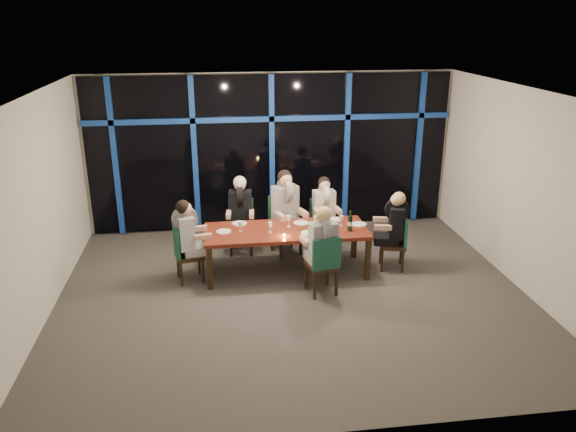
{
  "coord_description": "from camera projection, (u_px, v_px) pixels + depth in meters",
  "views": [
    {
      "loc": [
        -1.1,
        -7.49,
        4.0
      ],
      "look_at": [
        0.0,
        0.6,
        1.05
      ],
      "focal_mm": 35.0,
      "sensor_mm": 36.0,
      "label": 1
    }
  ],
  "objects": [
    {
      "name": "plate_end_left",
      "position": [
        224.0,
        232.0,
        8.86
      ],
      "size": [
        0.24,
        0.24,
        0.01
      ],
      "primitive_type": "cylinder",
      "color": "white",
      "rests_on": "dining_table"
    },
    {
      "name": "plate_far_mid",
      "position": [
        301.0,
        223.0,
        9.23
      ],
      "size": [
        0.24,
        0.24,
        0.01
      ],
      "primitive_type": "cylinder",
      "color": "white",
      "rests_on": "dining_table"
    },
    {
      "name": "plate_near_mid",
      "position": [
        308.0,
        233.0,
        8.8
      ],
      "size": [
        0.24,
        0.24,
        0.01
      ],
      "primitive_type": "cylinder",
      "color": "white",
      "rests_on": "dining_table"
    },
    {
      "name": "chair_end_right",
      "position": [
        398.0,
        240.0,
        9.2
      ],
      "size": [
        0.5,
        0.5,
        0.9
      ],
      "rotation": [
        0.0,
        0.0,
        4.49
      ],
      "color": "black",
      "rests_on": "ground"
    },
    {
      "name": "plate_far_left",
      "position": [
        239.0,
        223.0,
        9.2
      ],
      "size": [
        0.24,
        0.24,
        0.01
      ],
      "primitive_type": "cylinder",
      "color": "white",
      "rests_on": "dining_table"
    },
    {
      "name": "diner_far_left",
      "position": [
        240.0,
        204.0,
        9.68
      ],
      "size": [
        0.49,
        0.61,
        0.92
      ],
      "rotation": [
        0.0,
        0.0,
        -0.09
      ],
      "color": "black",
      "rests_on": "ground"
    },
    {
      "name": "wine_glass_a",
      "position": [
        270.0,
        225.0,
        8.81
      ],
      "size": [
        0.07,
        0.07,
        0.17
      ],
      "color": "white",
      "rests_on": "dining_table"
    },
    {
      "name": "water_pitcher",
      "position": [
        333.0,
        226.0,
        8.79
      ],
      "size": [
        0.14,
        0.12,
        0.22
      ],
      "rotation": [
        0.0,
        0.0,
        -0.04
      ],
      "color": "silver",
      "rests_on": "dining_table"
    },
    {
      "name": "dining_table",
      "position": [
        286.0,
        233.0,
        8.99
      ],
      "size": [
        2.6,
        1.0,
        0.75
      ],
      "color": "maroon",
      "rests_on": "ground"
    },
    {
      "name": "diner_near_mid",
      "position": [
        322.0,
        237.0,
        8.25
      ],
      "size": [
        0.52,
        0.63,
        0.93
      ],
      "rotation": [
        0.0,
        0.0,
        3.34
      ],
      "color": "black",
      "rests_on": "ground"
    },
    {
      "name": "diner_end_left",
      "position": [
        188.0,
        229.0,
        8.65
      ],
      "size": [
        0.61,
        0.5,
        0.89
      ],
      "rotation": [
        0.0,
        0.0,
        1.76
      ],
      "color": "black",
      "rests_on": "ground"
    },
    {
      "name": "plate_end_right",
      "position": [
        359.0,
        224.0,
        9.17
      ],
      "size": [
        0.24,
        0.24,
        0.01
      ],
      "primitive_type": "cylinder",
      "color": "white",
      "rests_on": "dining_table"
    },
    {
      "name": "wine_glass_d",
      "position": [
        240.0,
        224.0,
        8.85
      ],
      "size": [
        0.07,
        0.07,
        0.17
      ],
      "color": "silver",
      "rests_on": "dining_table"
    },
    {
      "name": "diner_end_right",
      "position": [
        394.0,
        219.0,
        9.09
      ],
      "size": [
        0.61,
        0.51,
        0.88
      ],
      "rotation": [
        0.0,
        0.0,
        4.49
      ],
      "color": "black",
      "rests_on": "ground"
    },
    {
      "name": "wine_glass_c",
      "position": [
        316.0,
        219.0,
        9.02
      ],
      "size": [
        0.07,
        0.07,
        0.19
      ],
      "color": "white",
      "rests_on": "dining_table"
    },
    {
      "name": "diner_far_mid",
      "position": [
        286.0,
        200.0,
        9.64
      ],
      "size": [
        0.61,
        0.7,
        1.0
      ],
      "rotation": [
        0.0,
        0.0,
        0.32
      ],
      "color": "black",
      "rests_on": "ground"
    },
    {
      "name": "chair_far_left",
      "position": [
        241.0,
        223.0,
        9.89
      ],
      "size": [
        0.48,
        0.48,
        0.95
      ],
      "rotation": [
        0.0,
        0.0,
        -0.09
      ],
      "color": "black",
      "rests_on": "ground"
    },
    {
      "name": "chair_far_right",
      "position": [
        323.0,
        221.0,
        10.04
      ],
      "size": [
        0.46,
        0.46,
        0.91
      ],
      "rotation": [
        0.0,
        0.0,
        0.1
      ],
      "color": "black",
      "rests_on": "ground"
    },
    {
      "name": "plate_far_right",
      "position": [
        334.0,
        220.0,
        9.37
      ],
      "size": [
        0.24,
        0.24,
        0.01
      ],
      "primitive_type": "cylinder",
      "color": "white",
      "rests_on": "dining_table"
    },
    {
      "name": "wine_glass_b",
      "position": [
        289.0,
        219.0,
        9.04
      ],
      "size": [
        0.07,
        0.07,
        0.19
      ],
      "color": "white",
      "rests_on": "dining_table"
    },
    {
      "name": "chair_far_mid",
      "position": [
        284.0,
        221.0,
        9.85
      ],
      "size": [
        0.6,
        0.6,
        1.03
      ],
      "rotation": [
        0.0,
        0.0,
        0.32
      ],
      "color": "black",
      "rests_on": "ground"
    },
    {
      "name": "diner_far_right",
      "position": [
        324.0,
        203.0,
        9.85
      ],
      "size": [
        0.47,
        0.59,
        0.88
      ],
      "rotation": [
        0.0,
        0.0,
        0.1
      ],
      "color": "beige",
      "rests_on": "ground"
    },
    {
      "name": "tea_light",
      "position": [
        284.0,
        235.0,
        8.69
      ],
      "size": [
        0.05,
        0.05,
        0.03
      ],
      "primitive_type": "cylinder",
      "color": "#FBA34B",
      "rests_on": "dining_table"
    },
    {
      "name": "window_wall",
      "position": [
        272.0,
        150.0,
        10.69
      ],
      "size": [
        6.86,
        0.43,
        2.94
      ],
      "color": "black",
      "rests_on": "ground"
    },
    {
      "name": "chair_near_mid",
      "position": [
        324.0,
        262.0,
        8.31
      ],
      "size": [
        0.52,
        0.52,
        0.95
      ],
      "rotation": [
        0.0,
        0.0,
        3.34
      ],
      "color": "black",
      "rests_on": "ground"
    },
    {
      "name": "chair_end_left",
      "position": [
        184.0,
        251.0,
        8.75
      ],
      "size": [
        0.5,
        0.5,
        0.92
      ],
      "rotation": [
        0.0,
        0.0,
        1.76
      ],
      "color": "black",
      "rests_on": "ground"
    },
    {
      "name": "room",
      "position": [
        294.0,
        165.0,
        7.79
      ],
      "size": [
        7.04,
        7.0,
        3.02
      ],
      "color": "#514C47",
      "rests_on": "ground"
    },
    {
      "name": "wine_bottle",
      "position": [
        350.0,
        223.0,
        8.87
      ],
      "size": [
        0.08,
        0.08,
        0.34
      ],
      "rotation": [
        0.0,
        0.0,
        -0.38
      ],
      "color": "black",
      "rests_on": "dining_table"
    },
    {
      "name": "wine_glass_e",
      "position": [
        341.0,
        218.0,
        9.1
      ],
      "size": [
        0.06,
        0.06,
        0.17
      ],
      "color": "white",
      "rests_on": "dining_table"
    }
  ]
}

